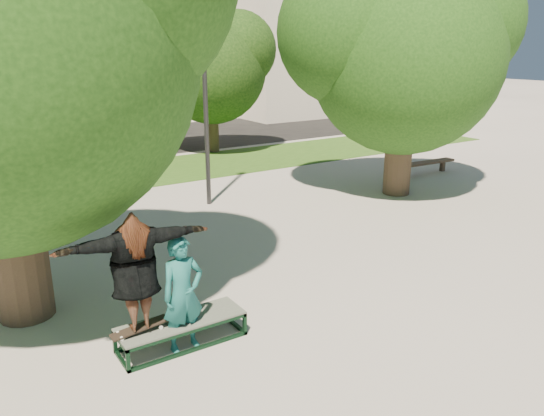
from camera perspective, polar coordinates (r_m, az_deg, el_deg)
ground at (r=9.87m, az=1.16°, el=-7.38°), size 120.00×120.00×0.00m
grass_strip at (r=18.43m, az=-13.08°, el=3.81°), size 30.00×4.00×0.02m
asphalt_strip at (r=24.30m, az=-20.73°, el=6.26°), size 40.00×8.00×0.01m
tree_right at (r=15.20m, az=13.76°, el=16.62°), size 6.24×5.33×6.51m
bg_tree_mid at (r=19.90m, az=-22.42°, el=15.61°), size 5.76×4.92×6.24m
bg_tree_right at (r=21.24m, az=-6.78°, el=15.31°), size 5.04×4.31×5.43m
lamppost at (r=13.85m, az=-7.23°, el=13.05°), size 0.25×0.15×6.11m
side_building at (r=37.39m, az=5.19°, el=16.81°), size 15.00×10.00×8.00m
grind_box at (r=7.83m, az=-9.68°, el=-12.98°), size 1.80×0.60×0.38m
skater_rig at (r=7.17m, az=-14.54°, el=-6.62°), size 2.04×0.69×1.71m
bystander at (r=7.44m, az=-9.56°, el=-9.09°), size 0.62×0.42×1.66m
bench at (r=18.25m, az=15.82°, el=4.56°), size 2.69×0.49×0.41m
car_grey at (r=23.70m, az=-14.29°, el=8.17°), size 2.43×4.79×1.30m
car_silver_b at (r=24.91m, az=-17.18°, el=8.48°), size 2.67×5.10×1.41m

